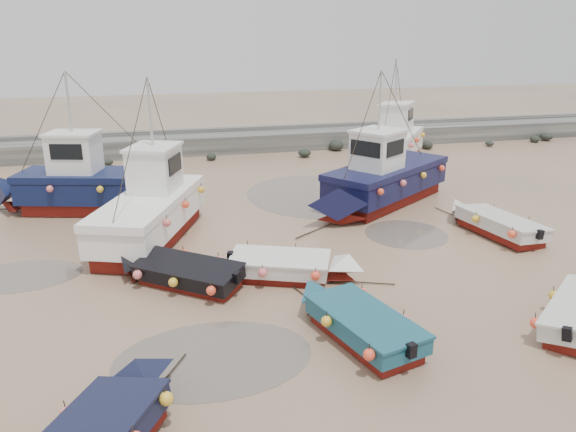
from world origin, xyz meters
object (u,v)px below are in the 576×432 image
object	(u,v)px
dinghy_6	(494,221)
cabin_boat_1	(155,205)
dinghy_2	(357,318)
cabin_boat_2	(380,178)
cabin_boat_0	(85,183)
cabin_boat_3	(397,140)
dinghy_4	(180,269)
dinghy_5	(291,264)
person	(163,223)

from	to	relation	value
dinghy_6	cabin_boat_1	world-z (taller)	cabin_boat_1
dinghy_2	cabin_boat_2	distance (m)	12.24
dinghy_2	cabin_boat_0	xyz separation A→B (m)	(-8.01, 13.46, 0.79)
dinghy_6	cabin_boat_2	size ratio (longest dim) A/B	0.65
cabin_boat_0	cabin_boat_2	size ratio (longest dim) A/B	1.09
dinghy_6	cabin_boat_3	size ratio (longest dim) A/B	0.74
dinghy_4	dinghy_6	size ratio (longest dim) A/B	0.81
dinghy_6	cabin_boat_1	distance (m)	13.66
dinghy_5	cabin_boat_3	size ratio (longest dim) A/B	0.65
person	dinghy_4	bearing A→B (deg)	93.70
cabin_boat_1	cabin_boat_2	xyz separation A→B (m)	(10.32, 1.75, -0.01)
cabin_boat_0	cabin_boat_1	world-z (taller)	same
dinghy_4	cabin_boat_2	xyz separation A→B (m)	(9.71, 6.53, 0.78)
dinghy_2	dinghy_6	bearing A→B (deg)	21.67
dinghy_2	person	distance (m)	11.86
cabin_boat_1	person	bearing A→B (deg)	101.76
dinghy_5	cabin_boat_0	bearing A→B (deg)	-120.57
dinghy_6	person	distance (m)	13.82
dinghy_6	person	world-z (taller)	dinghy_6
dinghy_6	cabin_boat_3	distance (m)	13.39
dinghy_4	dinghy_5	xyz separation A→B (m)	(3.59, -0.51, 0.01)
dinghy_2	cabin_boat_2	size ratio (longest dim) A/B	0.62
dinghy_5	dinghy_6	distance (m)	9.39
dinghy_2	person	size ratio (longest dim) A/B	3.48
dinghy_6	person	bearing A→B (deg)	150.70
dinghy_2	cabin_boat_1	distance (m)	10.55
dinghy_6	person	xyz separation A→B (m)	(-13.01, 4.62, -0.55)
dinghy_4	cabin_boat_2	size ratio (longest dim) A/B	0.53
dinghy_5	cabin_boat_1	xyz separation A→B (m)	(-4.20, 5.29, 0.78)
dinghy_4	dinghy_5	bearing A→B (deg)	-59.18
dinghy_5	cabin_boat_3	xyz separation A→B (m)	(10.84, 15.54, 0.82)
cabin_boat_0	cabin_boat_2	xyz separation A→B (m)	(13.32, -2.46, -0.01)
cabin_boat_2	cabin_boat_3	world-z (taller)	same
cabin_boat_1	cabin_boat_3	size ratio (longest dim) A/B	1.21
dinghy_4	cabin_boat_2	world-z (taller)	cabin_boat_2
cabin_boat_3	dinghy_2	bearing A→B (deg)	-80.15
dinghy_2	dinghy_4	world-z (taller)	same
dinghy_4	dinghy_5	distance (m)	3.62
cabin_boat_2	cabin_boat_3	distance (m)	9.72
dinghy_4	dinghy_5	size ratio (longest dim) A/B	0.92
dinghy_6	cabin_boat_1	xyz separation A→B (m)	(-13.30, 3.00, 0.79)
dinghy_5	person	bearing A→B (deg)	-128.21
person	cabin_boat_0	bearing A→B (deg)	-37.44
dinghy_2	dinghy_5	bearing A→B (deg)	86.24
cabin_boat_0	person	bearing A→B (deg)	-112.69
dinghy_5	dinghy_6	bearing A→B (deg)	126.38
person	cabin_boat_3	bearing A→B (deg)	-148.86
dinghy_4	cabin_boat_3	distance (m)	20.85
dinghy_2	cabin_boat_0	world-z (taller)	cabin_boat_0
dinghy_2	dinghy_6	world-z (taller)	same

